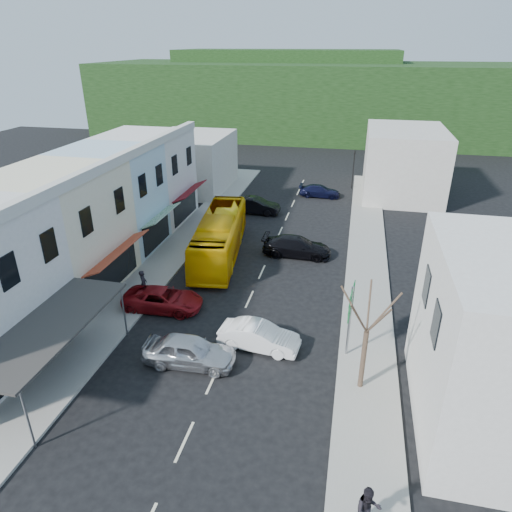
{
  "coord_description": "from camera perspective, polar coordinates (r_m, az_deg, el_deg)",
  "views": [
    {
      "loc": [
        5.95,
        -21.05,
        15.22
      ],
      "look_at": [
        0.0,
        6.0,
        2.2
      ],
      "focal_mm": 32.0,
      "sensor_mm": 36.0,
      "label": 1
    }
  ],
  "objects": [
    {
      "name": "direction_sign",
      "position": [
        24.25,
        11.58,
        -8.14
      ],
      "size": [
        0.6,
        1.94,
        4.21
      ],
      "primitive_type": null,
      "rotation": [
        0.0,
        0.0,
        -0.1
      ],
      "color": "#105D29",
      "rests_on": "ground"
    },
    {
      "name": "pedestrian_right",
      "position": [
        17.86,
        13.76,
        -28.59
      ],
      "size": [
        0.79,
        0.62,
        1.7
      ],
      "primitive_type": "imported",
      "rotation": [
        0.0,
        0.0,
        0.28
      ],
      "color": "black",
      "rests_on": "sidewalk_right"
    },
    {
      "name": "pedestrian_left",
      "position": [
        30.35,
        -13.87,
        -3.57
      ],
      "size": [
        0.59,
        0.7,
        1.7
      ],
      "primitive_type": "imported",
      "rotation": [
        0.0,
        0.0,
        1.94
      ],
      "color": "black",
      "rests_on": "sidewalk_left"
    },
    {
      "name": "ground",
      "position": [
        26.65,
        -2.81,
        -9.69
      ],
      "size": [
        120.0,
        120.0,
        0.0
      ],
      "primitive_type": "plane",
      "color": "black",
      "rests_on": "ground"
    },
    {
      "name": "sidewalk_left",
      "position": [
        37.07,
        -10.04,
        0.65
      ],
      "size": [
        3.0,
        52.0,
        0.15
      ],
      "primitive_type": "cube",
      "color": "gray",
      "rests_on": "ground"
    },
    {
      "name": "sidewalk_right",
      "position": [
        34.58,
        13.69,
        -1.57
      ],
      "size": [
        3.0,
        52.0,
        0.15
      ],
      "primitive_type": "cube",
      "color": "gray",
      "rests_on": "ground"
    },
    {
      "name": "hillside",
      "position": [
        86.88,
        7.9,
        19.34
      ],
      "size": [
        80.0,
        26.0,
        14.0
      ],
      "color": "black",
      "rests_on": "ground"
    },
    {
      "name": "street_tree",
      "position": [
        21.62,
        13.65,
        -9.21
      ],
      "size": [
        2.19,
        2.19,
        6.53
      ],
      "primitive_type": null,
      "rotation": [
        0.0,
        0.0,
        0.03
      ],
      "color": "#3B2C21",
      "rests_on": "ground"
    },
    {
      "name": "car_black_near",
      "position": [
        35.74,
        5.11,
        1.1
      ],
      "size": [
        4.5,
        1.84,
        1.4
      ],
      "primitive_type": "imported",
      "rotation": [
        0.0,
        0.0,
        1.57
      ],
      "color": "black",
      "rests_on": "ground"
    },
    {
      "name": "car_black_far",
      "position": [
        44.72,
        -0.08,
        6.23
      ],
      "size": [
        4.47,
        1.97,
        1.4
      ],
      "primitive_type": "imported",
      "rotation": [
        0.0,
        0.0,
        1.53
      ],
      "color": "black",
      "rests_on": "ground"
    },
    {
      "name": "traffic_signal",
      "position": [
        53.38,
        12.07,
        10.52
      ],
      "size": [
        0.64,
        0.99,
        4.42
      ],
      "primitive_type": null,
      "rotation": [
        0.0,
        0.0,
        3.03
      ],
      "color": "black",
      "rests_on": "ground"
    },
    {
      "name": "car_white",
      "position": [
        25.15,
        0.39,
        -10.09
      ],
      "size": [
        4.56,
        2.23,
        1.4
      ],
      "primitive_type": "imported",
      "rotation": [
        0.0,
        0.0,
        1.47
      ],
      "color": "white",
      "rests_on": "ground"
    },
    {
      "name": "distant_block_right",
      "position": [
        52.62,
        17.93,
        11.11
      ],
      "size": [
        8.0,
        12.0,
        7.0
      ],
      "primitive_type": "cube",
      "color": "#B7B2A8",
      "rests_on": "ground"
    },
    {
      "name": "bus",
      "position": [
        35.38,
        -4.55,
        2.36
      ],
      "size": [
        4.02,
        11.83,
        3.1
      ],
      "primitive_type": "imported",
      "rotation": [
        0.0,
        0.0,
        0.13
      ],
      "color": "#F7B607",
      "rests_on": "ground"
    },
    {
      "name": "distant_block_left",
      "position": [
        52.73,
        -8.02,
        11.53
      ],
      "size": [
        8.0,
        10.0,
        6.0
      ],
      "primitive_type": "cube",
      "color": "#B7B2A8",
      "rests_on": "ground"
    },
    {
      "name": "car_red",
      "position": [
        29.13,
        -11.55,
        -5.29
      ],
      "size": [
        4.68,
        2.1,
        1.4
      ],
      "primitive_type": "imported",
      "rotation": [
        0.0,
        0.0,
        1.61
      ],
      "color": "maroon",
      "rests_on": "ground"
    },
    {
      "name": "shopfront_row",
      "position": [
        33.83,
        -21.59,
        3.99
      ],
      "size": [
        8.25,
        30.0,
        8.0
      ],
      "color": "beige",
      "rests_on": "ground"
    },
    {
      "name": "car_silver",
      "position": [
        24.26,
        -8.32,
        -11.89
      ],
      "size": [
        4.45,
        1.93,
        1.4
      ],
      "primitive_type": "imported",
      "rotation": [
        0.0,
        0.0,
        1.6
      ],
      "color": "silver",
      "rests_on": "ground"
    },
    {
      "name": "car_navy_far",
      "position": [
        50.2,
        7.98,
        8.12
      ],
      "size": [
        4.52,
        1.88,
        1.4
      ],
      "primitive_type": "imported",
      "rotation": [
        0.0,
        0.0,
        1.56
      ],
      "color": "black",
      "rests_on": "ground"
    }
  ]
}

